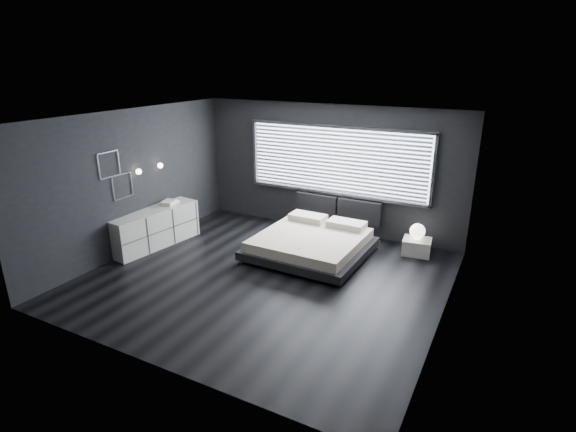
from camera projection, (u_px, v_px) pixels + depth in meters
The scene contains 12 objects.
room at pixel (265, 203), 7.53m from camera, with size 6.04×6.00×2.80m.
window at pixel (336, 161), 9.63m from camera, with size 4.14×0.09×1.52m.
headboard at pixel (338, 208), 9.88m from camera, with size 1.96×0.16×0.52m.
sconce_near at pixel (139, 172), 8.77m from camera, with size 0.18×0.11×0.11m.
sconce_far at pixel (160, 166), 9.27m from camera, with size 0.18×0.11×0.11m.
wall_art_upper at pixel (109, 165), 8.23m from camera, with size 0.01×0.48×0.48m.
wall_art_lower at pixel (123, 186), 8.59m from camera, with size 0.01×0.48×0.48m.
bed at pixel (311, 243), 8.84m from camera, with size 2.20×2.11×0.56m.
nightstand at pixel (417, 247), 8.91m from camera, with size 0.54×0.45×0.32m, color silver.
orb_lamp at pixel (417, 231), 8.86m from camera, with size 0.30×0.30×0.30m, color white.
dresser at pixel (155, 228), 9.26m from camera, with size 0.82×2.01×0.78m.
book_stack at pixel (169, 202), 9.49m from camera, with size 0.34×0.41×0.08m.
Camera 1 is at (3.68, -6.18, 3.68)m, focal length 28.00 mm.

